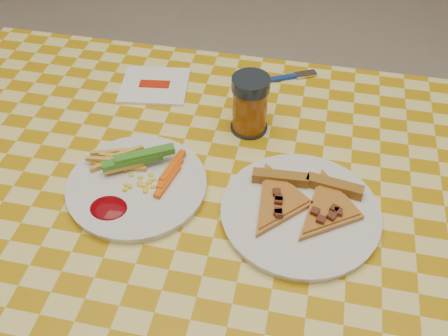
{
  "coord_description": "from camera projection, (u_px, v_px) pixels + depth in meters",
  "views": [
    {
      "loc": [
        0.11,
        -0.52,
        1.39
      ],
      "look_at": [
        -0.01,
        0.06,
        0.78
      ],
      "focal_mm": 40.0,
      "sensor_mm": 36.0,
      "label": 1
    }
  ],
  "objects": [
    {
      "name": "plate_right",
      "position": [
        300.0,
        213.0,
        0.8
      ],
      "size": [
        0.3,
        0.3,
        0.01
      ],
      "primitive_type": "cylinder",
      "rotation": [
        0.0,
        0.0,
        -0.21
      ],
      "color": "silver",
      "rests_on": "table"
    },
    {
      "name": "fries_veggies",
      "position": [
        134.0,
        172.0,
        0.84
      ],
      "size": [
        0.19,
        0.17,
        0.04
      ],
      "color": "gold",
      "rests_on": "plate_left"
    },
    {
      "name": "plate_left",
      "position": [
        137.0,
        186.0,
        0.84
      ],
      "size": [
        0.3,
        0.3,
        0.01
      ],
      "primitive_type": "cylinder",
      "rotation": [
        0.0,
        0.0,
        -0.4
      ],
      "color": "silver",
      "rests_on": "table"
    },
    {
      "name": "drink_glass",
      "position": [
        250.0,
        105.0,
        0.92
      ],
      "size": [
        0.07,
        0.07,
        0.11
      ],
      "color": "black",
      "rests_on": "table"
    },
    {
      "name": "napkin",
      "position": [
        155.0,
        85.0,
        1.05
      ],
      "size": [
        0.15,
        0.14,
        0.01
      ],
      "rotation": [
        0.0,
        0.0,
        0.14
      ],
      "color": "white",
      "rests_on": "table"
    },
    {
      "name": "table",
      "position": [
        223.0,
        231.0,
        0.88
      ],
      "size": [
        1.28,
        0.88,
        0.76
      ],
      "color": "silver",
      "rests_on": "ground"
    },
    {
      "name": "fork",
      "position": [
        284.0,
        77.0,
        1.06
      ],
      "size": [
        0.14,
        0.08,
        0.01
      ],
      "rotation": [
        0.0,
        0.0,
        0.47
      ],
      "color": "navy",
      "rests_on": "table"
    },
    {
      "name": "pizza_slices",
      "position": [
        304.0,
        201.0,
        0.8
      ],
      "size": [
        0.21,
        0.2,
        0.02
      ],
      "color": "#C37B3C",
      "rests_on": "plate_right"
    }
  ]
}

